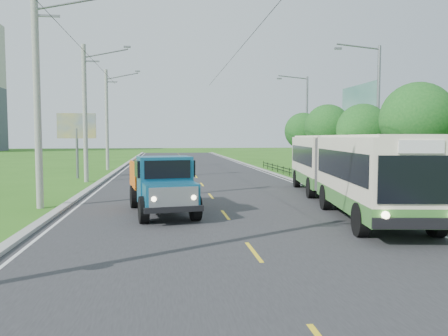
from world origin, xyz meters
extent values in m
plane|color=#2D6417|center=(0.00, 0.00, 0.00)|extent=(240.00, 240.00, 0.00)
cube|color=#28282B|center=(0.00, 20.00, 0.01)|extent=(14.00, 120.00, 0.02)
cube|color=#9E9E99|center=(-7.20, 20.00, 0.07)|extent=(0.40, 120.00, 0.15)
cube|color=#9E9E99|center=(7.15, 20.00, 0.05)|extent=(0.30, 120.00, 0.10)
cube|color=silver|center=(-6.65, 20.00, 0.02)|extent=(0.12, 120.00, 0.00)
cube|color=silver|center=(6.65, 20.00, 0.02)|extent=(0.12, 120.00, 0.00)
cube|color=yellow|center=(0.00, 0.00, 0.02)|extent=(0.12, 2.20, 0.00)
cube|color=black|center=(8.00, 14.00, 0.30)|extent=(0.04, 40.00, 0.60)
cylinder|color=gray|center=(-8.30, 9.00, 5.00)|extent=(0.32, 0.32, 10.00)
cube|color=slate|center=(-7.80, 9.00, 8.80)|extent=(1.20, 0.10, 0.10)
cylinder|color=gray|center=(-8.30, 21.00, 5.00)|extent=(0.32, 0.32, 10.00)
cube|color=slate|center=(-7.80, 21.00, 8.80)|extent=(1.20, 0.10, 0.10)
cube|color=slate|center=(-5.20, 21.00, 9.90)|extent=(0.50, 0.18, 0.12)
cylinder|color=gray|center=(-8.30, 33.00, 5.00)|extent=(0.32, 0.32, 10.00)
cube|color=slate|center=(-7.80, 33.00, 8.80)|extent=(1.20, 0.10, 0.10)
cube|color=slate|center=(-5.20, 33.00, 9.90)|extent=(0.50, 0.18, 0.12)
cylinder|color=#382314|center=(9.80, 8.00, 1.68)|extent=(0.28, 0.28, 3.36)
sphere|color=#164E1A|center=(9.80, 8.00, 4.20)|extent=(3.60, 3.60, 3.60)
sphere|color=#164E1A|center=(10.00, 8.50, 3.48)|extent=(2.64, 2.64, 2.64)
cylinder|color=#382314|center=(9.80, 14.00, 1.51)|extent=(0.28, 0.28, 3.02)
sphere|color=#164E1A|center=(9.80, 14.00, 3.78)|extent=(3.24, 3.24, 3.24)
sphere|color=#164E1A|center=(10.00, 14.50, 3.13)|extent=(2.38, 2.38, 2.38)
cylinder|color=#382314|center=(9.80, 20.00, 1.62)|extent=(0.28, 0.28, 3.25)
sphere|color=#164E1A|center=(9.80, 20.00, 4.06)|extent=(3.48, 3.48, 3.48)
sphere|color=#164E1A|center=(10.00, 20.50, 3.36)|extent=(2.55, 2.55, 2.55)
cylinder|color=#382314|center=(9.80, 26.00, 1.54)|extent=(0.28, 0.28, 3.08)
sphere|color=#164E1A|center=(9.80, 26.00, 3.85)|extent=(3.30, 3.30, 3.30)
sphere|color=#164E1A|center=(10.00, 26.50, 3.19)|extent=(2.42, 2.42, 2.42)
cylinder|color=slate|center=(10.80, 14.00, 4.50)|extent=(0.20, 0.20, 9.00)
cylinder|color=slate|center=(9.40, 14.00, 8.90)|extent=(2.80, 0.10, 0.34)
cube|color=slate|center=(8.10, 14.00, 8.75)|extent=(0.45, 0.16, 0.12)
cylinder|color=slate|center=(10.80, 28.00, 4.50)|extent=(0.20, 0.20, 9.00)
cylinder|color=slate|center=(9.40, 28.00, 8.90)|extent=(2.80, 0.10, 0.34)
cube|color=slate|center=(8.10, 28.00, 8.75)|extent=(0.45, 0.16, 0.12)
cylinder|color=silver|center=(8.60, 6.00, 0.20)|extent=(0.64, 0.64, 0.40)
sphere|color=#164E1A|center=(8.60, 6.00, 0.45)|extent=(0.44, 0.44, 0.44)
cylinder|color=silver|center=(8.60, 14.00, 0.20)|extent=(0.64, 0.64, 0.40)
sphere|color=#164E1A|center=(8.60, 14.00, 0.45)|extent=(0.44, 0.44, 0.44)
cylinder|color=silver|center=(8.60, 22.00, 0.20)|extent=(0.64, 0.64, 0.40)
sphere|color=#164E1A|center=(8.60, 22.00, 0.45)|extent=(0.44, 0.44, 0.44)
cylinder|color=slate|center=(-9.50, 24.00, 2.00)|extent=(0.20, 0.20, 4.00)
cube|color=yellow|center=(-9.50, 24.00, 4.20)|extent=(3.00, 0.15, 2.00)
cylinder|color=slate|center=(12.30, 17.50, 2.50)|extent=(0.24, 0.24, 5.00)
cylinder|color=slate|center=(12.30, 22.50, 2.50)|extent=(0.24, 0.24, 5.00)
cube|color=#144C47|center=(12.30, 20.00, 5.80)|extent=(0.20, 6.00, 3.00)
cube|color=#3C7B31|center=(5.52, 3.84, 0.88)|extent=(3.96, 8.58, 0.61)
cube|color=beige|center=(5.52, 3.84, 2.24)|extent=(3.96, 8.58, 2.13)
cube|color=black|center=(5.52, 3.84, 2.25)|extent=(3.91, 7.94, 1.05)
cube|color=#3C7B31|center=(6.89, 12.83, 0.88)|extent=(3.88, 8.04, 0.61)
cube|color=beige|center=(6.89, 12.83, 2.24)|extent=(3.88, 8.04, 2.13)
cube|color=black|center=(6.89, 12.83, 2.25)|extent=(3.83, 7.39, 1.05)
cube|color=#4C4C4C|center=(6.23, 8.47, 1.94)|extent=(2.73, 1.48, 2.62)
cube|color=black|center=(4.90, -0.27, 2.06)|extent=(2.46, 0.44, 1.43)
cylinder|color=black|center=(3.90, 1.46, 0.57)|extent=(0.52, 1.19, 1.15)
cylinder|color=black|center=(6.37, 1.09, 0.57)|extent=(0.52, 1.19, 1.15)
cylinder|color=black|center=(4.71, 6.80, 0.57)|extent=(0.52, 1.19, 1.15)
cylinder|color=black|center=(7.18, 6.43, 0.57)|extent=(0.52, 1.19, 1.15)
cylinder|color=black|center=(5.28, 10.51, 0.57)|extent=(0.52, 1.19, 1.15)
cylinder|color=black|center=(7.74, 10.13, 0.57)|extent=(0.52, 1.19, 1.15)
cylinder|color=black|center=(6.04, 15.52, 0.57)|extent=(0.52, 1.19, 1.15)
cylinder|color=black|center=(8.50, 15.15, 0.57)|extent=(0.52, 1.19, 1.15)
cube|color=#135476|center=(-2.31, 4.65, 1.06)|extent=(2.22, 1.66, 0.97)
cube|color=#135476|center=(-2.54, 6.07, 1.54)|extent=(2.34, 1.86, 1.93)
cube|color=black|center=(-2.54, 6.07, 2.03)|extent=(2.51, 1.61, 0.68)
cube|color=black|center=(-2.66, 6.84, 0.63)|extent=(1.88, 5.87, 0.24)
cube|color=orange|center=(-2.93, 8.46, 1.59)|extent=(2.65, 3.21, 1.25)
cylinder|color=black|center=(-3.34, 4.67, 0.53)|extent=(0.50, 1.10, 1.06)
cylinder|color=black|center=(-1.34, 5.00, 0.53)|extent=(0.50, 1.10, 1.06)
cylinder|color=black|center=(-3.96, 8.48, 0.53)|extent=(0.50, 1.10, 1.06)
cylinder|color=black|center=(-1.96, 8.81, 0.53)|extent=(0.50, 1.10, 1.06)
camera|label=1|loc=(-2.48, -12.10, 3.31)|focal=35.00mm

